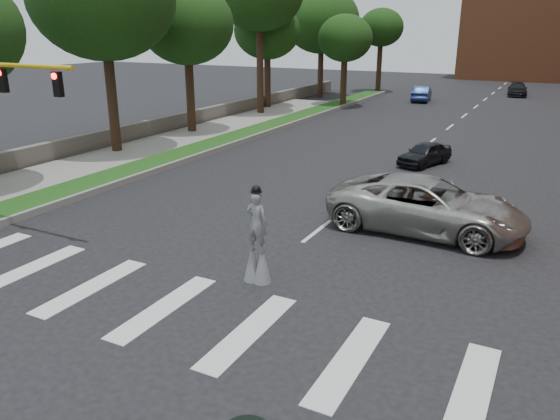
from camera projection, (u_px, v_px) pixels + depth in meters
name	position (u px, v px, depth m)	size (l,w,h in m)	color
ground_plane	(180.00, 338.00, 12.83)	(160.00, 160.00, 0.00)	black
grass_median	(228.00, 140.00, 34.63)	(2.00, 60.00, 0.25)	#184614
median_curb	(242.00, 141.00, 34.17)	(0.20, 60.00, 0.28)	gray
sidewalk_left	(70.00, 170.00, 27.54)	(4.00, 60.00, 0.18)	gray
stone_wall	(177.00, 122.00, 38.58)	(0.50, 56.00, 1.10)	#5C574F
stilt_performer	(257.00, 244.00, 15.37)	(0.84, 0.52, 2.87)	black
suv_crossing	(427.00, 205.00, 19.28)	(3.17, 6.88, 1.91)	#A9A69F
car_near	(425.00, 154.00, 28.73)	(1.43, 3.55, 1.21)	black
car_mid	(422.00, 94.00, 53.27)	(1.55, 4.44, 1.46)	navy
car_far	(517.00, 89.00, 57.44)	(1.85, 4.56, 1.32)	black
tree_3	(187.00, 25.00, 35.17)	(6.07, 6.07, 9.69)	black
tree_5	(322.00, 21.00, 54.39)	(7.55, 7.55, 10.72)	black
tree_6	(345.00, 39.00, 47.89)	(4.82, 4.82, 8.04)	black
tree_7	(381.00, 28.00, 58.81)	(4.76, 4.76, 8.89)	black
tree_8	(267.00, 31.00, 46.50)	(5.68, 5.68, 9.05)	black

